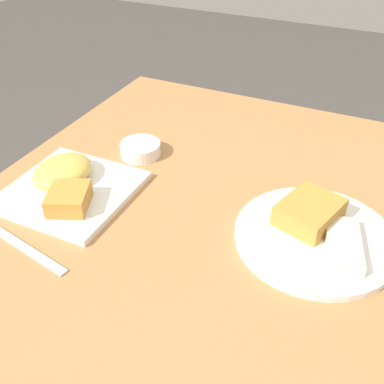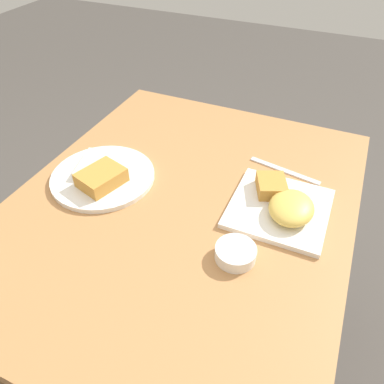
{
  "view_description": "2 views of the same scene",
  "coord_description": "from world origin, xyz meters",
  "px_view_note": "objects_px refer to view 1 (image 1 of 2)",
  "views": [
    {
      "loc": [
        0.63,
        0.3,
        1.3
      ],
      "look_at": [
        0.01,
        0.0,
        0.8
      ],
      "focal_mm": 42.0,
      "sensor_mm": 36.0,
      "label": 1
    },
    {
      "loc": [
        -0.65,
        -0.31,
        1.41
      ],
      "look_at": [
        -0.02,
        -0.04,
        0.81
      ],
      "focal_mm": 35.0,
      "sensor_mm": 36.0,
      "label": 2
    }
  ],
  "objects_px": {
    "butter_knife": "(24,247)",
    "plate_oval_far": "(316,231)",
    "sauce_ramekin": "(140,149)",
    "plate_square_near": "(67,184)"
  },
  "relations": [
    {
      "from": "sauce_ramekin",
      "to": "butter_knife",
      "type": "relative_size",
      "value": 0.44
    },
    {
      "from": "plate_square_near",
      "to": "plate_oval_far",
      "type": "height_order",
      "value": "plate_square_near"
    },
    {
      "from": "plate_oval_far",
      "to": "butter_knife",
      "type": "xyz_separation_m",
      "value": [
        0.25,
        -0.46,
        -0.01
      ]
    },
    {
      "from": "sauce_ramekin",
      "to": "plate_square_near",
      "type": "bearing_deg",
      "value": -17.41
    },
    {
      "from": "sauce_ramekin",
      "to": "butter_knife",
      "type": "xyz_separation_m",
      "value": [
        0.36,
        -0.03,
        -0.01
      ]
    },
    {
      "from": "plate_square_near",
      "to": "plate_oval_far",
      "type": "distance_m",
      "value": 0.49
    },
    {
      "from": "plate_square_near",
      "to": "sauce_ramekin",
      "type": "bearing_deg",
      "value": 162.59
    },
    {
      "from": "butter_knife",
      "to": "plate_oval_far",
      "type": "bearing_deg",
      "value": 39.17
    },
    {
      "from": "plate_square_near",
      "to": "sauce_ramekin",
      "type": "distance_m",
      "value": 0.2
    },
    {
      "from": "plate_square_near",
      "to": "sauce_ramekin",
      "type": "relative_size",
      "value": 2.62
    }
  ]
}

